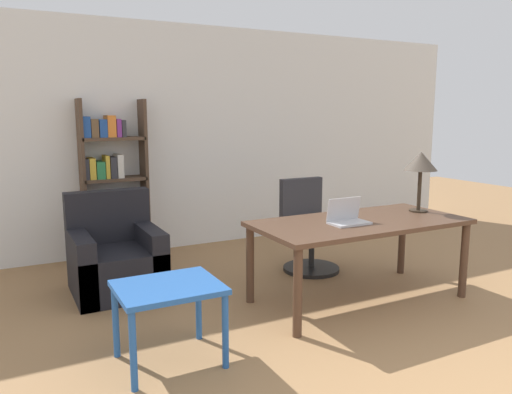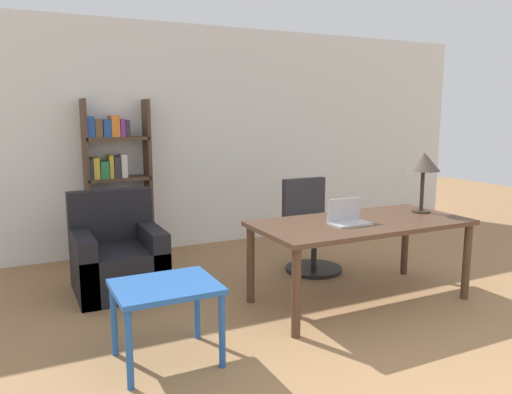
% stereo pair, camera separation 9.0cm
% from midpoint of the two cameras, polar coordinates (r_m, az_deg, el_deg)
% --- Properties ---
extents(wall_back, '(8.00, 0.06, 2.70)m').
position_cam_midpoint_polar(wall_back, '(6.27, -7.14, 6.73)').
color(wall_back, white).
rests_on(wall_back, ground_plane).
extents(desk, '(1.89, 0.90, 0.73)m').
position_cam_midpoint_polar(desk, '(4.47, 11.21, -3.64)').
color(desk, '#4C3323').
rests_on(desk, ground_plane).
extents(laptop, '(0.34, 0.21, 0.22)m').
position_cam_midpoint_polar(laptop, '(4.31, 9.80, -2.36)').
color(laptop, '#B2B2B7').
rests_on(laptop, desk).
extents(table_lamp, '(0.31, 0.31, 0.57)m').
position_cam_midpoint_polar(table_lamp, '(4.93, 17.83, 3.69)').
color(table_lamp, '#2D2319').
rests_on(table_lamp, desk).
extents(office_chair, '(0.59, 0.59, 0.97)m').
position_cam_midpoint_polar(office_chair, '(5.34, 5.52, -3.78)').
color(office_chair, black).
rests_on(office_chair, ground_plane).
extents(side_table_blue, '(0.67, 0.55, 0.54)m').
position_cam_midpoint_polar(side_table_blue, '(3.41, -10.74, -11.09)').
color(side_table_blue, '#2356A3').
rests_on(side_table_blue, ground_plane).
extents(armchair, '(0.79, 0.79, 0.92)m').
position_cam_midpoint_polar(armchair, '(4.88, -16.26, -6.97)').
color(armchair, black).
rests_on(armchair, ground_plane).
extents(bookshelf, '(0.72, 0.28, 1.81)m').
position_cam_midpoint_polar(bookshelf, '(5.84, -16.73, 0.85)').
color(bookshelf, '#4C3828').
rests_on(bookshelf, ground_plane).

